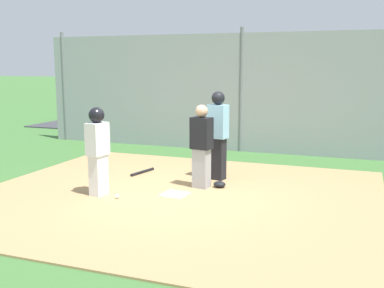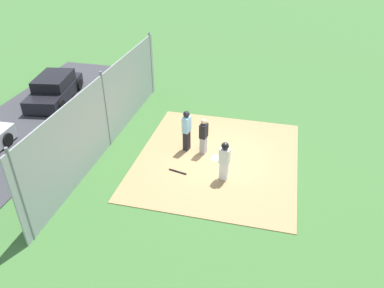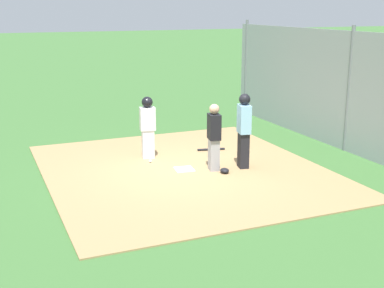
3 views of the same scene
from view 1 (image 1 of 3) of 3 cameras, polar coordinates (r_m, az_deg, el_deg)
The scene contains 14 objects.
ground_plane at distance 8.42m, azimuth -2.17°, elevation -6.51°, with size 140.00×140.00×0.00m, color #3D6B33.
dirt_infield at distance 8.42m, azimuth -2.17°, elevation -6.41°, with size 7.20×6.40×0.03m, color #A88456.
home_plate at distance 8.41m, azimuth -2.17°, elevation -6.24°, with size 0.44×0.44×0.02m, color white.
catcher at distance 8.71m, azimuth 1.19°, elevation -0.15°, with size 0.42×0.33×1.60m.
umpire at distance 9.36m, azimuth 3.22°, elevation 1.34°, with size 0.43×0.33×1.81m.
runner at distance 8.38m, azimuth -11.63°, elevation -0.24°, with size 0.32×0.42×1.60m.
baseball_bat at distance 10.09m, azimuth -6.16°, elevation -3.45°, with size 0.06×0.06×0.75m, color black.
catcher_mask at distance 8.90m, azimuth 3.43°, elevation -5.01°, with size 0.24×0.20×0.12m, color black.
baseball at distance 8.29m, azimuth -9.24°, elevation -6.42°, with size 0.07×0.07×0.07m, color white.
backstop_fence at distance 12.60m, azimuth 6.10°, elevation 6.30°, with size 12.00×0.10×3.35m.
parking_lot at distance 17.15m, azimuth 9.75°, elevation 1.82°, with size 18.00×5.20×0.04m, color #38383D.
parked_car_dark at distance 17.03m, azimuth 21.95°, elevation 3.20°, with size 4.43×2.42×1.28m.
parked_car_silver at distance 18.17m, azimuth 1.84°, elevation 4.28°, with size 4.28×2.03×1.28m.
parked_car_blue at distance 19.85m, azimuth -8.04°, elevation 4.66°, with size 4.42×2.40×1.28m.
Camera 1 is at (-3.11, 7.46, 2.37)m, focal length 43.01 mm.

